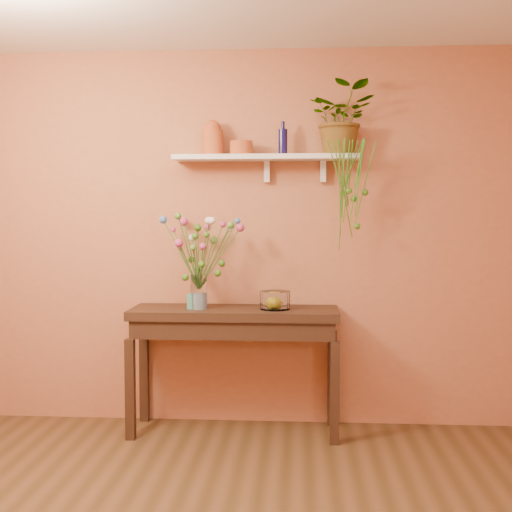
% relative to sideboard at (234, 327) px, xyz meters
% --- Properties ---
extents(room, '(4.04, 4.04, 2.70)m').
position_rel_sideboard_xyz_m(room, '(0.16, -1.75, 0.60)').
color(room, brown).
rests_on(room, ground).
extents(sideboard, '(1.44, 0.46, 0.87)m').
position_rel_sideboard_xyz_m(sideboard, '(0.00, 0.00, 0.00)').
color(sideboard, '#352215').
rests_on(sideboard, ground).
extents(wall_shelf, '(1.30, 0.24, 0.19)m').
position_rel_sideboard_xyz_m(wall_shelf, '(0.22, 0.13, 1.17)').
color(wall_shelf, white).
rests_on(wall_shelf, room).
extents(terracotta_jug, '(0.19, 0.19, 0.25)m').
position_rel_sideboard_xyz_m(terracotta_jug, '(-0.16, 0.13, 1.31)').
color(terracotta_jug, '#C04C29').
rests_on(terracotta_jug, wall_shelf).
extents(terracotta_pot, '(0.16, 0.16, 0.10)m').
position_rel_sideboard_xyz_m(terracotta_pot, '(0.04, 0.10, 1.24)').
color(terracotta_pot, '#C04C29').
rests_on(terracotta_pot, wall_shelf).
extents(blue_bottle, '(0.08, 0.08, 0.23)m').
position_rel_sideboard_xyz_m(blue_bottle, '(0.33, 0.12, 1.29)').
color(blue_bottle, '#130F42').
rests_on(blue_bottle, wall_shelf).
extents(spider_plant, '(0.48, 0.43, 0.49)m').
position_rel_sideboard_xyz_m(spider_plant, '(0.74, 0.15, 1.44)').
color(spider_plant, '#397218').
rests_on(spider_plant, wall_shelf).
extents(plant_fronds, '(0.34, 0.31, 0.74)m').
position_rel_sideboard_xyz_m(plant_fronds, '(0.81, 0.00, 0.95)').
color(plant_fronds, '#397218').
rests_on(plant_fronds, wall_shelf).
extents(glass_vase, '(0.11, 0.11, 0.24)m').
position_rel_sideboard_xyz_m(glass_vase, '(-0.24, -0.04, 0.23)').
color(glass_vase, white).
rests_on(glass_vase, sideboard).
extents(bouquet, '(0.59, 0.48, 0.53)m').
position_rel_sideboard_xyz_m(bouquet, '(-0.23, -0.03, 0.60)').
color(bouquet, '#386B28').
rests_on(bouquet, glass_vase).
extents(glass_bowl, '(0.21, 0.21, 0.12)m').
position_rel_sideboard_xyz_m(glass_bowl, '(0.28, -0.02, 0.18)').
color(glass_bowl, white).
rests_on(glass_bowl, sideboard).
extents(lemon, '(0.09, 0.09, 0.09)m').
position_rel_sideboard_xyz_m(lemon, '(0.28, -0.03, 0.17)').
color(lemon, gold).
rests_on(lemon, glass_bowl).
extents(carton, '(0.06, 0.06, 0.11)m').
position_rel_sideboard_xyz_m(carton, '(-0.29, -0.05, 0.18)').
color(carton, teal).
rests_on(carton, sideboard).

